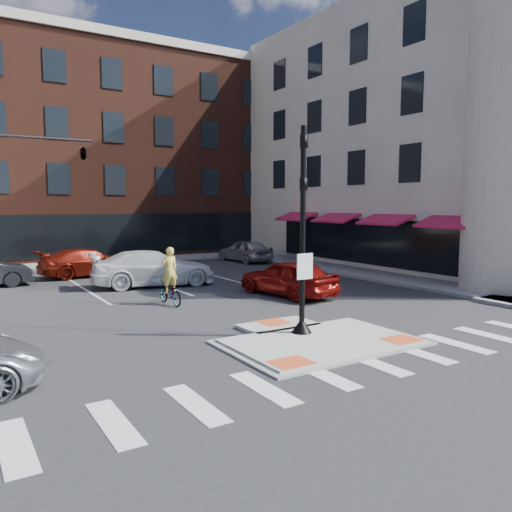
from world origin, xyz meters
TOP-DOWN VIEW (x-y plane):
  - ground at (0.00, 0.00)m, footprint 120.00×120.00m
  - refuge_island at (0.00, -0.26)m, footprint 5.40×4.65m
  - sidewalk_e at (10.80, 10.00)m, footprint 3.00×24.00m
  - sidewalk_n at (3.00, 22.00)m, footprint 26.00×3.00m
  - building_n at (3.00, 31.99)m, footprint 24.40×18.40m
  - building_e at (21.54, 11.50)m, footprint 21.90×23.90m
  - building_far_right at (9.00, 54.00)m, footprint 12.00×12.00m
  - signal_pole at (0.00, 0.40)m, footprint 0.60×0.60m
  - mast_arm_signal at (-3.47, 18.00)m, footprint 6.10×2.24m
  - red_sedan at (3.50, 6.00)m, footprint 2.60×4.85m
  - white_pickup at (-0.46, 11.47)m, footprint 6.11×3.27m
  - bg_car_silver at (8.32, 17.73)m, footprint 2.25×4.63m
  - bg_car_red at (-2.31, 16.40)m, footprint 5.38×2.72m
  - cyclist at (-1.50, 6.88)m, footprint 0.72×1.81m

SIDE VIEW (x-z plane):
  - ground at x=0.00m, z-range 0.00..0.00m
  - refuge_island at x=0.00m, z-range -0.01..0.11m
  - sidewalk_e at x=10.80m, z-range 0.00..0.15m
  - sidewalk_n at x=3.00m, z-range 0.00..0.15m
  - bg_car_red at x=-2.31m, z-range 0.00..1.50m
  - cyclist at x=-1.50m, z-range -0.37..1.87m
  - bg_car_silver at x=8.32m, z-range 0.00..1.52m
  - red_sedan at x=3.50m, z-range 0.00..1.57m
  - white_pickup at x=-0.46m, z-range 0.00..1.68m
  - signal_pole at x=0.00m, z-range -0.63..5.35m
  - building_far_right at x=9.00m, z-range 0.00..12.00m
  - mast_arm_signal at x=-3.47m, z-range 2.21..10.21m
  - building_n at x=3.00m, z-range 0.05..15.55m
  - building_e at x=21.54m, z-range -0.81..16.89m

